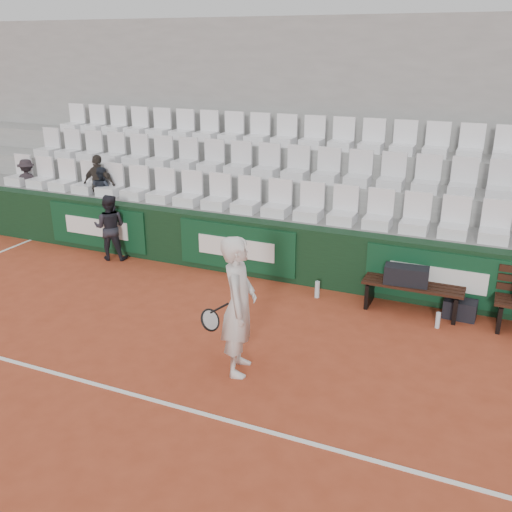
# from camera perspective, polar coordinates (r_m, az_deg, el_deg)

# --- Properties ---
(ground) EXTENTS (80.00, 80.00, 0.00)m
(ground) POSITION_cam_1_polar(r_m,az_deg,el_deg) (7.17, -13.92, -12.86)
(ground) COLOR #AB4326
(ground) RESTS_ON ground
(court_baseline) EXTENTS (18.00, 0.06, 0.01)m
(court_baseline) POSITION_cam_1_polar(r_m,az_deg,el_deg) (7.17, -13.92, -12.84)
(court_baseline) COLOR white
(court_baseline) RESTS_ON ground
(back_barrier) EXTENTS (18.00, 0.34, 1.00)m
(back_barrier) POSITION_cam_1_polar(r_m,az_deg,el_deg) (10.02, -0.18, 0.82)
(back_barrier) COLOR black
(back_barrier) RESTS_ON ground
(grandstand_tier_front) EXTENTS (18.00, 0.95, 1.00)m
(grandstand_tier_front) POSITION_cam_1_polar(r_m,az_deg,el_deg) (10.59, 0.85, 1.92)
(grandstand_tier_front) COLOR gray
(grandstand_tier_front) RESTS_ON ground
(grandstand_tier_mid) EXTENTS (18.00, 0.95, 1.45)m
(grandstand_tier_mid) POSITION_cam_1_polar(r_m,az_deg,el_deg) (11.37, 2.71, 4.39)
(grandstand_tier_mid) COLOR gray
(grandstand_tier_mid) RESTS_ON ground
(grandstand_tier_back) EXTENTS (18.00, 0.95, 1.90)m
(grandstand_tier_back) POSITION_cam_1_polar(r_m,az_deg,el_deg) (12.18, 4.33, 6.54)
(grandstand_tier_back) COLOR gray
(grandstand_tier_back) RESTS_ON ground
(grandstand_rear_wall) EXTENTS (18.00, 0.30, 4.40)m
(grandstand_rear_wall) POSITION_cam_1_polar(r_m,az_deg,el_deg) (12.53, 5.46, 12.72)
(grandstand_rear_wall) COLOR gray
(grandstand_rear_wall) RESTS_ON ground
(seat_row_front) EXTENTS (11.90, 0.44, 0.63)m
(seat_row_front) POSITION_cam_1_polar(r_m,az_deg,el_deg) (10.21, 0.50, 5.98)
(seat_row_front) COLOR silver
(seat_row_front) RESTS_ON grandstand_tier_front
(seat_row_mid) EXTENTS (11.90, 0.44, 0.63)m
(seat_row_mid) POSITION_cam_1_polar(r_m,az_deg,el_deg) (10.97, 2.47, 9.39)
(seat_row_mid) COLOR silver
(seat_row_mid) RESTS_ON grandstand_tier_mid
(seat_row_back) EXTENTS (11.90, 0.44, 0.63)m
(seat_row_back) POSITION_cam_1_polar(r_m,az_deg,el_deg) (11.77, 4.21, 12.34)
(seat_row_back) COLOR white
(seat_row_back) RESTS_ON grandstand_tier_back
(bench_left) EXTENTS (1.50, 0.56, 0.45)m
(bench_left) POSITION_cam_1_polar(r_m,az_deg,el_deg) (9.07, 15.33, -4.01)
(bench_left) COLOR black
(bench_left) RESTS_ON ground
(sports_bag_left) EXTENTS (0.67, 0.33, 0.28)m
(sports_bag_left) POSITION_cam_1_polar(r_m,az_deg,el_deg) (8.90, 14.80, -1.88)
(sports_bag_left) COLOR black
(sports_bag_left) RESTS_ON bench_left
(sports_bag_ground) EXTENTS (0.48, 0.31, 0.29)m
(sports_bag_ground) POSITION_cam_1_polar(r_m,az_deg,el_deg) (9.09, 19.72, -5.01)
(sports_bag_ground) COLOR black
(sports_bag_ground) RESTS_ON ground
(water_bottle_near) EXTENTS (0.08, 0.08, 0.28)m
(water_bottle_near) POSITION_cam_1_polar(r_m,az_deg,el_deg) (9.28, 6.14, -3.35)
(water_bottle_near) COLOR silver
(water_bottle_near) RESTS_ON ground
(water_bottle_far) EXTENTS (0.07, 0.07, 0.24)m
(water_bottle_far) POSITION_cam_1_polar(r_m,az_deg,el_deg) (8.69, 17.72, -6.14)
(water_bottle_far) COLOR silver
(water_bottle_far) RESTS_ON ground
(tennis_player) EXTENTS (0.79, 0.74, 1.78)m
(tennis_player) POSITION_cam_1_polar(r_m,az_deg,el_deg) (6.93, -1.73, -5.03)
(tennis_player) COLOR silver
(tennis_player) RESTS_ON ground
(ball_kid) EXTENTS (0.73, 0.65, 1.26)m
(ball_kid) POSITION_cam_1_polar(r_m,az_deg,el_deg) (11.08, -14.40, 2.80)
(ball_kid) COLOR black
(ball_kid) RESTS_ON ground
(spectator_a) EXTENTS (0.74, 0.61, 1.00)m
(spectator_a) POSITION_cam_1_polar(r_m,az_deg,el_deg) (13.30, -22.09, 8.74)
(spectator_a) COLOR black
(spectator_a) RESTS_ON grandstand_tier_front
(spectator_b) EXTENTS (0.75, 0.37, 1.24)m
(spectator_b) POSITION_cam_1_polar(r_m,az_deg,el_deg) (12.01, -15.58, 8.93)
(spectator_b) COLOR #2E2925
(spectator_b) RESTS_ON grandstand_tier_front
(spectator_c) EXTENTS (0.59, 0.53, 1.00)m
(spectator_c) POSITION_cam_1_polar(r_m,az_deg,el_deg) (11.99, -15.27, 8.37)
(spectator_c) COLOR #1E232D
(spectator_c) RESTS_ON grandstand_tier_front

